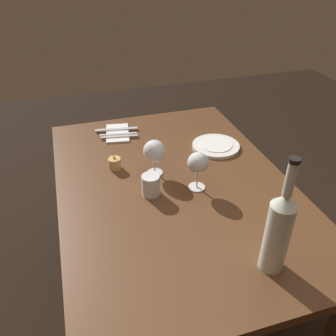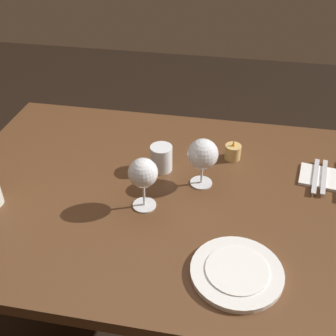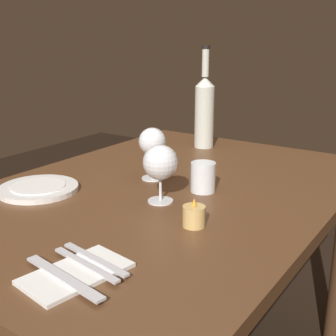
# 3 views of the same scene
# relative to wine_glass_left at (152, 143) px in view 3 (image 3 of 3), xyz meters

# --- Properties ---
(dining_table) EXTENTS (1.30, 0.90, 0.74)m
(dining_table) POSITION_rel_wine_glass_left_xyz_m (0.05, 0.07, -0.20)
(dining_table) COLOR #56351E
(dining_table) RESTS_ON ground
(wine_glass_left) EXTENTS (0.08, 0.08, 0.16)m
(wine_glass_left) POSITION_rel_wine_glass_left_xyz_m (0.00, 0.00, 0.00)
(wine_glass_left) COLOR white
(wine_glass_left) RESTS_ON dining_table
(wine_glass_right) EXTENTS (0.09, 0.09, 0.15)m
(wine_glass_right) POSITION_rel_wine_glass_left_xyz_m (0.14, 0.13, -0.01)
(wine_glass_right) COLOR white
(wine_glass_right) RESTS_ON dining_table
(wine_bottle) EXTENTS (0.07, 0.07, 0.38)m
(wine_bottle) POSITION_rel_wine_glass_left_xyz_m (-0.43, -0.07, 0.03)
(wine_bottle) COLOR silver
(wine_bottle) RESTS_ON dining_table
(water_tumbler) EXTENTS (0.07, 0.07, 0.08)m
(water_tumbler) POSITION_rel_wine_glass_left_xyz_m (0.01, 0.18, -0.07)
(water_tumbler) COLOR white
(water_tumbler) RESTS_ON dining_table
(votive_candle) EXTENTS (0.05, 0.05, 0.07)m
(votive_candle) POSITION_rel_wine_glass_left_xyz_m (0.23, 0.28, -0.09)
(votive_candle) COLOR #DBB266
(votive_candle) RESTS_ON dining_table
(dinner_plate) EXTENTS (0.22, 0.22, 0.02)m
(dinner_plate) POSITION_rel_wine_glass_left_xyz_m (0.27, -0.20, -0.10)
(dinner_plate) COLOR white
(dinner_plate) RESTS_ON dining_table
(folded_napkin) EXTENTS (0.20, 0.14, 0.01)m
(folded_napkin) POSITION_rel_wine_glass_left_xyz_m (0.53, 0.22, -0.11)
(folded_napkin) COLOR white
(folded_napkin) RESTS_ON dining_table
(fork_inner) EXTENTS (0.04, 0.18, 0.00)m
(fork_inner) POSITION_rel_wine_glass_left_xyz_m (0.51, 0.22, -0.10)
(fork_inner) COLOR silver
(fork_inner) RESTS_ON folded_napkin
(fork_outer) EXTENTS (0.04, 0.18, 0.00)m
(fork_outer) POSITION_rel_wine_glass_left_xyz_m (0.48, 0.22, -0.10)
(fork_outer) COLOR silver
(fork_outer) RESTS_ON folded_napkin
(table_knife) EXTENTS (0.05, 0.21, 0.00)m
(table_knife) POSITION_rel_wine_glass_left_xyz_m (0.56, 0.22, -0.10)
(table_knife) COLOR silver
(table_knife) RESTS_ON folded_napkin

